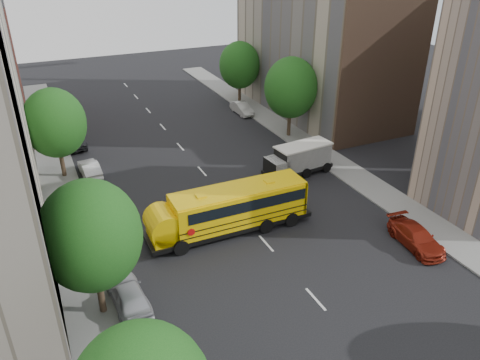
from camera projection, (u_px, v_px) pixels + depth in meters
ground at (253, 228)px, 32.73m from camera, size 120.00×120.00×0.00m
sidewalk_left at (73, 230)px, 32.44m from camera, size 3.00×80.00×0.12m
sidewalk_right at (345, 169)px, 41.04m from camera, size 3.00×80.00×0.12m
lane_markings at (202, 171)px, 40.80m from camera, size 0.15×64.00×0.01m
building_right_far at (320, 32)px, 51.48m from camera, size 10.00×22.00×18.00m
building_right_sidewall at (387, 51)px, 42.60m from camera, size 10.10×0.30×18.00m
street_tree_1 at (91, 236)px, 23.13m from camera, size 5.12×5.12×7.90m
street_tree_2 at (55, 123)px, 37.71m from camera, size 4.99×4.99×7.71m
street_tree_4 at (291, 88)px, 45.82m from camera, size 5.25×5.25×8.10m
street_tree_5 at (240, 65)px, 55.67m from camera, size 4.86×4.86×7.51m
school_bus at (228, 208)px, 31.61m from camera, size 11.67×2.95×3.28m
safari_truck at (299, 159)px, 39.78m from camera, size 6.30×2.82×2.62m
parked_car_0 at (129, 295)px, 25.49m from camera, size 2.01×4.46×1.49m
parked_car_1 at (90, 169)px, 39.75m from camera, size 1.65×4.09×1.32m
parked_car_2 at (71, 140)px, 45.32m from camera, size 2.59×5.04×1.36m
parked_car_3 at (416, 237)px, 30.60m from camera, size 2.34×4.77×1.33m
parked_car_5 at (242, 108)px, 54.03m from camera, size 1.42×4.00×1.32m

